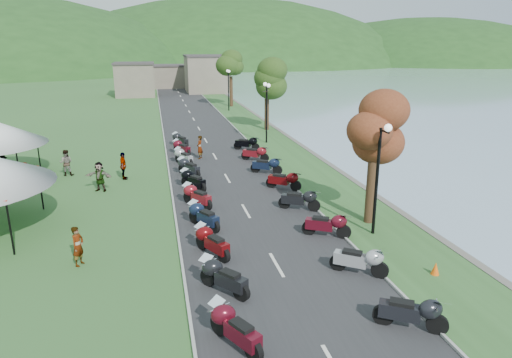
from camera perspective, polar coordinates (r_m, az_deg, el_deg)
road at (r=40.36m, az=-6.31°, el=4.80°), size 7.00×120.00×0.02m
hills_backdrop at (r=199.51m, az=-11.67°, el=13.90°), size 360.00×120.00×76.00m
far_building at (r=84.52m, az=-11.28°, el=12.42°), size 18.00×16.00×5.00m
moto_row_left at (r=18.39m, az=-5.68°, el=-8.01°), size 2.60×43.43×1.10m
moto_row_right at (r=20.27m, az=8.58°, el=-5.73°), size 2.60×37.10×1.10m
tree_lakeside at (r=21.48m, az=14.48°, el=3.29°), size 2.47×2.47×6.87m
pedestrian_a at (r=19.11m, az=-21.12°, el=-9.97°), size 0.64×0.70×1.58m
pedestrian_b at (r=31.88m, az=-22.48°, el=0.43°), size 0.86×0.53×1.69m
pedestrian_c at (r=31.34m, az=-28.90°, el=-0.67°), size 0.96×1.34×1.92m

